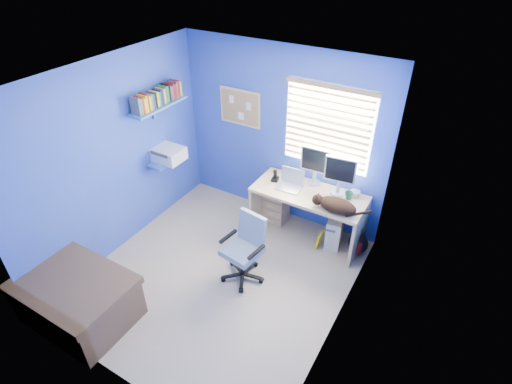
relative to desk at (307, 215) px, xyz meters
The scene contains 23 objects.
floor 1.44m from the desk, 115.95° to the right, with size 3.00×3.20×0.00m, color tan.
ceiling 2.55m from the desk, 115.95° to the right, with size 3.00×3.20×0.00m, color white.
wall_back 1.13m from the desk, 150.54° to the left, with size 3.00×0.01×2.50m, color #3E57BC.
wall_front 3.05m from the desk, 102.07° to the right, with size 3.00×0.01×2.50m, color #3E57BC.
wall_left 2.61m from the desk, 149.27° to the right, with size 0.01×3.20×2.50m, color #3E57BC.
wall_right 1.77m from the desk, 54.68° to the right, with size 0.01×3.20×2.50m, color #3E57BC.
desk is the anchor object (origin of this frame).
laptop 0.56m from the desk, behind, with size 0.33×0.26×0.22m, color silver.
monitor_left 0.69m from the desk, 99.97° to the left, with size 0.40×0.12×0.54m, color silver.
monitor_right 0.74m from the desk, 27.48° to the left, with size 0.40×0.12×0.54m, color silver.
phone 0.70m from the desk, behind, with size 0.09×0.11×0.17m, color black.
mug 0.66m from the desk, 14.06° to the left, with size 0.10×0.09×0.10m, color #29673C.
cd_spindle 0.71m from the desk, 23.65° to the left, with size 0.13×0.13×0.07m, color silver.
cat 0.67m from the desk, 23.78° to the right, with size 0.48×0.25×0.17m, color black.
tower_pc 0.42m from the desk, 11.85° to the left, with size 0.19×0.44×0.45m, color beige.
drawer_boxes 0.57m from the desk, 169.02° to the left, with size 0.35×0.28×0.54m, color tan.
yellow_book 0.37m from the desk, 25.58° to the right, with size 0.03×0.17×0.24m, color yellow.
backpack 0.77m from the desk, ahead, with size 0.26×0.20×0.31m, color black.
bed_corner 3.00m from the desk, 122.08° to the right, with size 1.16×0.83×0.56m, color brown.
office_chair 1.13m from the desk, 107.87° to the right, with size 0.57×0.57×0.87m.
window_blinds 1.22m from the desk, 82.85° to the left, with size 1.15×0.05×1.10m.
corkboard 1.76m from the desk, 165.54° to the left, with size 0.64×0.02×0.52m.
wall_shelves 2.29m from the desk, 165.58° to the right, with size 0.42×0.90×1.05m.
Camera 1 is at (2.18, -2.83, 3.71)m, focal length 28.00 mm.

